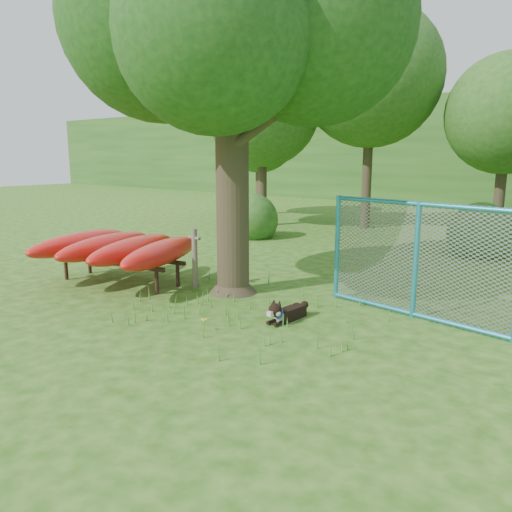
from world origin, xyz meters
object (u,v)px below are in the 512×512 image
Objects in this scene: fence_section at (416,260)px; kayak_rack at (119,247)px; oak_tree at (230,7)px; husky_dog at (285,312)px.

kayak_rack is at bearing -155.45° from fence_section.
oak_tree is 5.74m from husky_dog.
husky_dog is (4.36, 0.15, -0.64)m from kayak_rack.
husky_dog is 2.41m from fence_section.
kayak_rack is at bearing -174.11° from husky_dog.
kayak_rack is (-2.40, -1.01, -4.68)m from oak_tree.
fence_section reaches higher than kayak_rack.
fence_section is at bearing 11.39° from oak_tree.
oak_tree is 5.75m from fence_section.
fence_section is (1.60, 1.57, 0.86)m from husky_dog.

